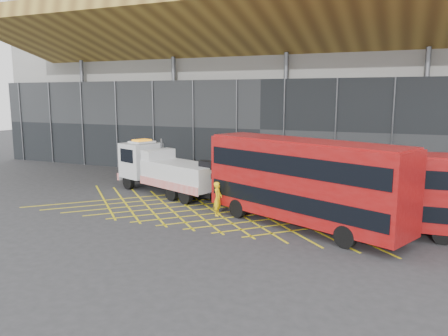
% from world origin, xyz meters
% --- Properties ---
extents(ground_plane, '(120.00, 120.00, 0.00)m').
position_xyz_m(ground_plane, '(0.00, 0.00, 0.00)').
color(ground_plane, '#2D2D2F').
extents(road_markings, '(21.56, 7.16, 0.01)m').
position_xyz_m(road_markings, '(2.40, 0.00, 0.01)').
color(road_markings, yellow).
rests_on(road_markings, ground_plane).
extents(construction_building, '(55.00, 23.97, 18.00)m').
position_xyz_m(construction_building, '(1.92, 18.40, 8.98)').
color(construction_building, gray).
rests_on(construction_building, ground_plane).
extents(recovery_truck, '(10.18, 5.54, 3.63)m').
position_xyz_m(recovery_truck, '(-2.17, 3.31, 1.68)').
color(recovery_truck, black).
rests_on(recovery_truck, ground_plane).
extents(bus_towed, '(11.16, 6.80, 4.52)m').
position_xyz_m(bus_towed, '(8.30, -0.77, 2.51)').
color(bus_towed, maroon).
rests_on(bus_towed, ground_plane).
extents(worker, '(0.55, 0.76, 1.93)m').
position_xyz_m(worker, '(3.43, -0.40, 0.96)').
color(worker, yellow).
rests_on(worker, ground_plane).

